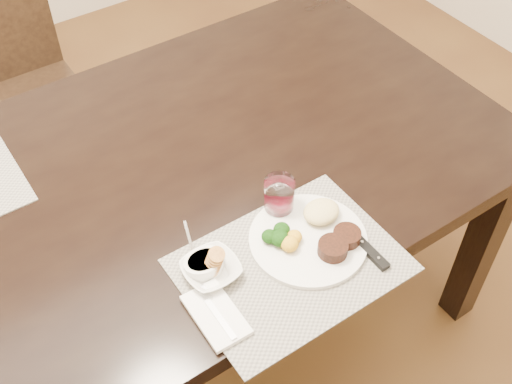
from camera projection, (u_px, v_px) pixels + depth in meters
ground_plane at (157, 352)px, 2.06m from camera, size 4.50×4.50×0.00m
dining_table at (126, 217)px, 1.58m from camera, size 2.00×1.00×0.75m
chair_far at (13, 79)px, 2.22m from camera, size 0.42×0.42×0.90m
placemat_near at (290, 265)px, 1.37m from camera, size 0.46×0.34×0.00m
dinner_plate at (314, 235)px, 1.41m from camera, size 0.26×0.26×0.05m
napkin_fork at (216, 315)px, 1.28m from camera, size 0.09×0.15×0.01m
steak_knife at (361, 243)px, 1.40m from camera, size 0.02×0.25×0.01m
cracker_bowl at (211, 269)px, 1.34m from camera, size 0.12×0.12×0.05m
sauce_ramekin at (204, 264)px, 1.35m from camera, size 0.09×0.13×0.07m
wine_glass_near at (279, 198)px, 1.45m from camera, size 0.07×0.07×0.09m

